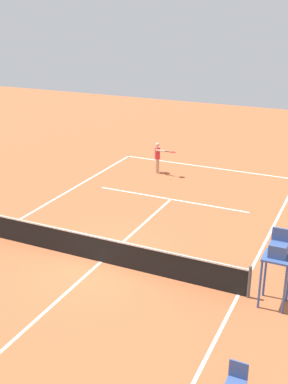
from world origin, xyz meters
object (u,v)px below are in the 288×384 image
(courtside_chair_near, at_px, (236,381))
(umpire_chair, at_px, (278,256))
(tennis_ball, at_px, (171,179))
(player_serving, at_px, (158,155))

(courtside_chair_near, bearing_deg, umpire_chair, -90.28)
(tennis_ball, distance_m, courtside_chair_near, 14.95)
(umpire_chair, xyz_separation_m, courtside_chair_near, (0.02, 4.17, -1.07))
(tennis_ball, bearing_deg, courtside_chair_near, 117.62)
(player_serving, xyz_separation_m, umpire_chair, (-7.96, 9.75, 0.63))
(player_serving, xyz_separation_m, tennis_ball, (-1.02, 0.68, -0.94))
(player_serving, bearing_deg, tennis_ball, 57.33)
(player_serving, distance_m, courtside_chair_near, 16.03)
(tennis_ball, bearing_deg, player_serving, -33.79)
(player_serving, relative_size, courtside_chair_near, 1.73)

